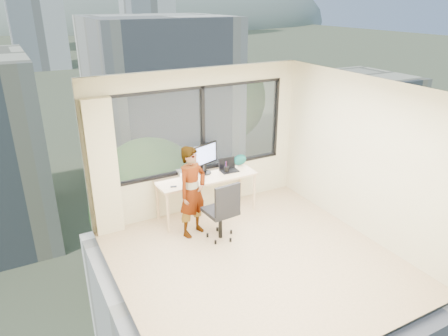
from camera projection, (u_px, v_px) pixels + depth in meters
floor at (255, 260)px, 6.30m from camera, size 4.00×4.00×0.01m
ceiling at (261, 90)px, 5.31m from camera, size 4.00×4.00×0.01m
wall_front at (365, 254)px, 4.17m from camera, size 4.00×0.01×2.60m
wall_left at (116, 215)px, 4.93m from camera, size 0.01×4.00×2.60m
wall_right at (363, 158)px, 6.68m from camera, size 0.01×4.00×2.60m
window_wall at (200, 129)px, 7.37m from camera, size 3.30×0.16×1.55m
curtain at (104, 169)px, 6.64m from camera, size 0.45×0.14×2.30m
desk at (207, 195)px, 7.51m from camera, size 1.80×0.60×0.75m
chair at (220, 209)px, 6.69m from camera, size 0.58×0.58×1.05m
person at (192, 192)px, 6.73m from camera, size 0.66×0.55×1.54m
monitor at (205, 158)px, 7.39m from camera, size 0.58×0.30×0.57m
game_console at (186, 172)px, 7.44m from camera, size 0.30×0.26×0.07m
laptop at (229, 166)px, 7.54m from camera, size 0.34×0.36×0.21m
cellphone at (174, 187)px, 6.95m from camera, size 0.12×0.08×0.01m
pen_cup at (227, 170)px, 7.51m from camera, size 0.09×0.09×0.11m
handbag at (240, 160)px, 7.84m from camera, size 0.28×0.16×0.21m
exterior_ground at (11, 70)px, 109.41m from camera, size 400.00×400.00×0.04m
near_bldg_b at (160, 94)px, 44.79m from camera, size 14.00×13.00×16.00m
near_bldg_c at (348, 122)px, 45.65m from camera, size 12.00×10.00×10.00m
far_tower_b at (34, 9)px, 107.20m from camera, size 13.00×13.00×30.00m
far_tower_c at (147, 12)px, 140.43m from camera, size 15.00×15.00×26.00m
hill_b at (142, 23)px, 316.10m from camera, size 300.00×220.00×96.00m
tree_b at (153, 222)px, 26.33m from camera, size 7.60×7.60×9.00m
tree_c at (232, 107)px, 51.93m from camera, size 8.40×8.40×10.00m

